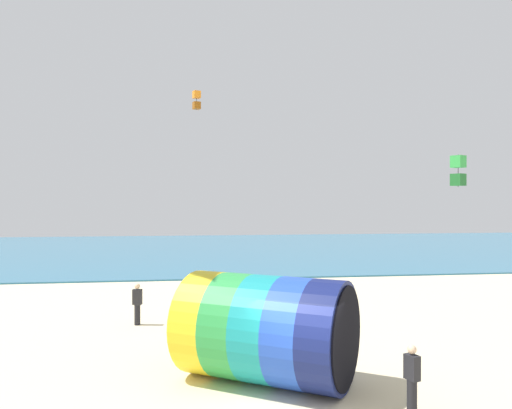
{
  "coord_description": "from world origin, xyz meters",
  "views": [
    {
      "loc": [
        -2.68,
        -11.41,
        5.05
      ],
      "look_at": [
        -0.57,
        4.29,
        4.93
      ],
      "focal_mm": 35.0,
      "sensor_mm": 36.0,
      "label": 1
    }
  ],
  "objects_px": {
    "kite_handler": "(412,378)",
    "kite_orange_box": "(197,100)",
    "giant_inflatable_tube": "(266,329)",
    "bystander_near_water": "(137,304)",
    "kite_green_box": "(458,171)"
  },
  "relations": [
    {
      "from": "kite_orange_box",
      "to": "bystander_near_water",
      "type": "xyz_separation_m",
      "value": [
        -2.5,
        -6.24,
        -9.59
      ]
    },
    {
      "from": "kite_orange_box",
      "to": "bystander_near_water",
      "type": "distance_m",
      "value": 11.71
    },
    {
      "from": "kite_handler",
      "to": "bystander_near_water",
      "type": "xyz_separation_m",
      "value": [
        -7.34,
        9.48,
        0.05
      ]
    },
    {
      "from": "kite_handler",
      "to": "kite_green_box",
      "type": "xyz_separation_m",
      "value": [
        5.86,
        8.22,
        5.48
      ]
    },
    {
      "from": "giant_inflatable_tube",
      "to": "kite_handler",
      "type": "relative_size",
      "value": 3.36
    },
    {
      "from": "kite_orange_box",
      "to": "kite_green_box",
      "type": "height_order",
      "value": "kite_orange_box"
    },
    {
      "from": "giant_inflatable_tube",
      "to": "kite_green_box",
      "type": "relative_size",
      "value": 4.05
    },
    {
      "from": "giant_inflatable_tube",
      "to": "kite_green_box",
      "type": "bearing_deg",
      "value": 32.61
    },
    {
      "from": "bystander_near_water",
      "to": "giant_inflatable_tube",
      "type": "bearing_deg",
      "value": -58.93
    },
    {
      "from": "bystander_near_water",
      "to": "kite_green_box",
      "type": "bearing_deg",
      "value": -5.46
    },
    {
      "from": "kite_handler",
      "to": "kite_orange_box",
      "type": "bearing_deg",
      "value": 107.12
    },
    {
      "from": "giant_inflatable_tube",
      "to": "kite_handler",
      "type": "distance_m",
      "value": 4.04
    },
    {
      "from": "giant_inflatable_tube",
      "to": "bystander_near_water",
      "type": "xyz_separation_m",
      "value": [
        -4.22,
        7.01,
        -0.62
      ]
    },
    {
      "from": "giant_inflatable_tube",
      "to": "bystander_near_water",
      "type": "bearing_deg",
      "value": 121.07
    },
    {
      "from": "kite_handler",
      "to": "kite_orange_box",
      "type": "distance_m",
      "value": 19.06
    }
  ]
}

